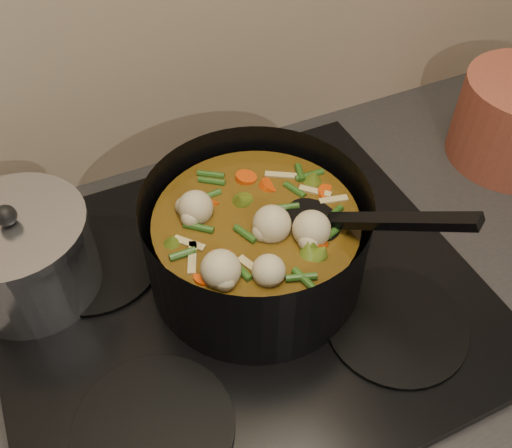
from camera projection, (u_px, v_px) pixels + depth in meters
name	position (u px, v px, depth m)	size (l,w,h in m)	color
counter	(244.00, 437.00, 1.10)	(2.64, 0.64, 0.91)	brown
stovetop	(239.00, 297.00, 0.76)	(0.62, 0.54, 0.03)	black
stockpot	(257.00, 241.00, 0.73)	(0.36, 0.37, 0.21)	black
saucepan	(24.00, 255.00, 0.72)	(0.18, 0.18, 0.15)	silver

